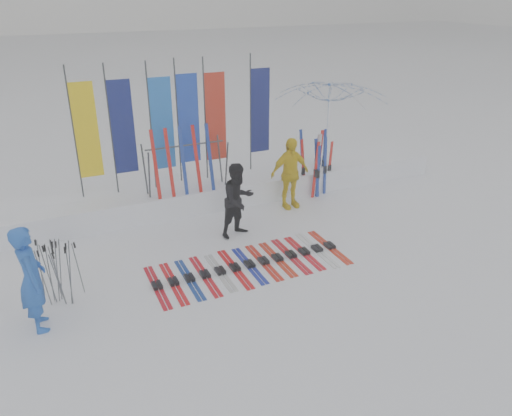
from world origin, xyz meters
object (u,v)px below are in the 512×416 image
person_black (238,200)px  person_yellow (290,173)px  ski_row (249,264)px  person_blue (32,279)px  ski_rack (186,161)px  tent_canopy (329,129)px

person_black → person_yellow: (1.84, 0.94, 0.06)m
person_yellow → ski_row: bearing=-137.0°
person_blue → ski_rack: size_ratio=0.94×
person_black → ski_row: person_black is taller
ski_row → ski_rack: bearing=95.6°
person_blue → person_yellow: (6.31, 2.75, -0.02)m
ski_row → ski_rack: 3.52m
ski_rack → person_black: bearing=-69.2°
person_yellow → ski_rack: (-2.52, 0.85, 0.44)m
person_blue → person_yellow: bearing=-70.8°
tent_canopy → person_black: bearing=-147.6°
person_black → ski_row: 1.71m
person_black → ski_row: bearing=-121.0°
person_blue → ski_row: 4.23m
tent_canopy → ski_row: bearing=-137.6°
person_black → ski_rack: size_ratio=0.87×
person_black → person_yellow: person_yellow is taller
person_blue → ski_row: bearing=-89.3°
person_black → tent_canopy: tent_canopy is taller
person_black → ski_row: size_ratio=0.43×
tent_canopy → person_blue: bearing=-152.8°
tent_canopy → ski_rack: tent_canopy is taller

